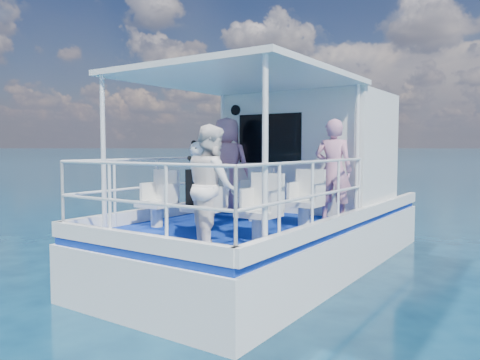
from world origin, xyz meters
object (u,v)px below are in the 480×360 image
passenger_stbd_aft (212,186)px  backpack_center (199,188)px  panda (198,155)px  passenger_port_fwd (227,165)px

passenger_stbd_aft → backpack_center: bearing=-4.8°
backpack_center → panda: (0.00, -0.01, 0.45)m
backpack_center → panda: bearing=-87.9°
passenger_port_fwd → panda: bearing=101.8°
passenger_stbd_aft → panda: size_ratio=3.67×
passenger_stbd_aft → panda: 1.00m
passenger_stbd_aft → backpack_center: (-0.70, 0.62, -0.10)m
passenger_stbd_aft → passenger_port_fwd: bearing=-21.0°
passenger_port_fwd → backpack_center: size_ratio=3.44×
backpack_center → passenger_port_fwd: bearing=115.2°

